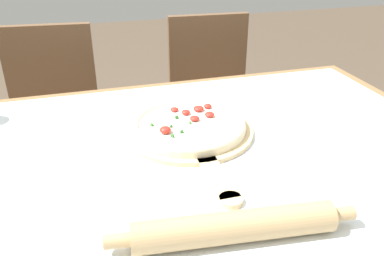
# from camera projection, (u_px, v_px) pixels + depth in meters

# --- Properties ---
(dining_table) EXTENTS (1.46, 1.04, 0.77)m
(dining_table) POSITION_uv_depth(u_px,v_px,m) (193.00, 192.00, 1.02)
(dining_table) COLOR olive
(dining_table) RESTS_ON ground_plane
(towel_cloth) EXTENTS (1.38, 0.96, 0.00)m
(towel_cloth) POSITION_uv_depth(u_px,v_px,m) (193.00, 159.00, 0.98)
(towel_cloth) COLOR silver
(towel_cloth) RESTS_ON dining_table
(pizza_peel) EXTENTS (0.34, 0.51, 0.01)m
(pizza_peel) POSITION_uv_depth(u_px,v_px,m) (191.00, 134.00, 1.07)
(pizza_peel) COLOR #D6B784
(pizza_peel) RESTS_ON towel_cloth
(pizza) EXTENTS (0.30, 0.30, 0.04)m
(pizza) POSITION_uv_depth(u_px,v_px,m) (189.00, 125.00, 1.08)
(pizza) COLOR beige
(pizza) RESTS_ON pizza_peel
(rolling_pin) EXTENTS (0.45, 0.10, 0.06)m
(rolling_pin) POSITION_uv_depth(u_px,v_px,m) (234.00, 227.00, 0.71)
(rolling_pin) COLOR tan
(rolling_pin) RESTS_ON towel_cloth
(chair_left) EXTENTS (0.44, 0.44, 0.90)m
(chair_left) POSITION_uv_depth(u_px,v_px,m) (54.00, 116.00, 1.78)
(chair_left) COLOR brown
(chair_left) RESTS_ON ground_plane
(chair_right) EXTENTS (0.42, 0.42, 0.90)m
(chair_right) POSITION_uv_depth(u_px,v_px,m) (212.00, 98.00, 1.96)
(chair_right) COLOR brown
(chair_right) RESTS_ON ground_plane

